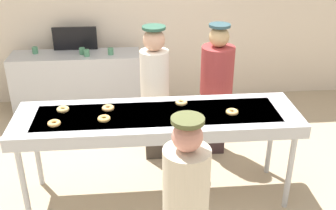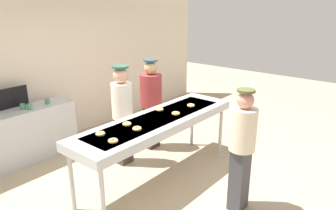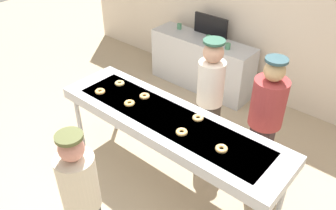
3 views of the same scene
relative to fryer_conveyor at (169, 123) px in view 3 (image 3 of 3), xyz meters
The scene contains 19 objects.
ground_plane 0.89m from the fryer_conveyor, ahead, with size 16.00×16.00×0.00m, color tan.
back_wall 2.57m from the fryer_conveyor, 90.00° to the left, with size 8.00×0.12×2.84m, color beige.
fryer_conveyor is the anchor object (origin of this frame).
glazed_donut_0 0.50m from the fryer_conveyor, 165.50° to the left, with size 0.12×0.12×0.04m, color #E4AC64.
glazed_donut_1 0.96m from the fryer_conveyor, behind, with size 0.12×0.12×0.04m, color #EEB262.
glazed_donut_2 0.72m from the fryer_conveyor, ahead, with size 0.12×0.12×0.04m, color #E4B265.
glazed_donut_3 0.92m from the fryer_conveyor, behind, with size 0.12×0.12×0.04m, color #DDBA6E.
glazed_donut_4 0.30m from the fryer_conveyor, 23.22° to the right, with size 0.12×0.12×0.04m, color #E2B162.
glazed_donut_5 0.52m from the fryer_conveyor, 169.27° to the right, with size 0.12×0.12×0.04m, color #EDBA60.
glazed_donut_6 0.32m from the fryer_conveyor, 36.07° to the left, with size 0.12×0.12×0.04m, color #DDB269.
worker_baker 0.75m from the fryer_conveyor, 88.72° to the left, with size 0.32×0.32×1.60m.
worker_assistant 1.09m from the fryer_conveyor, 47.61° to the left, with size 0.38×0.38×1.60m.
customer_waiting 1.26m from the fryer_conveyor, 84.90° to the right, with size 0.32×0.32×1.57m.
prep_counter 2.35m from the fryer_conveyor, 116.58° to the left, with size 1.80×0.50×0.88m, color #B7BABF.
paper_cup_0 2.66m from the fryer_conveyor, 126.46° to the left, with size 0.08×0.08×0.09m, color #4C8C66.
paper_cup_1 2.25m from the fryer_conveyor, 114.18° to the left, with size 0.08×0.08×0.09m, color #4C8C66.
paper_cup_2 2.07m from the fryer_conveyor, 104.69° to the left, with size 0.08×0.08×0.09m, color #4C8C66.
paper_cup_3 2.14m from the fryer_conveyor, 113.46° to the left, with size 0.08×0.08×0.09m, color #4C8C66.
menu_display 2.49m from the fryer_conveyor, 114.51° to the left, with size 0.62×0.04×0.33m, color black.
Camera 3 is at (1.92, -2.26, 3.17)m, focal length 37.10 mm.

